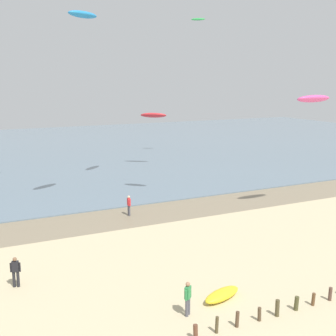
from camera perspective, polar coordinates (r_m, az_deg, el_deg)
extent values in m
cube|color=#84755B|center=(36.75, -8.86, -6.65)|extent=(120.00, 5.53, 0.01)
cube|color=slate|center=(72.85, -17.77, 1.85)|extent=(160.00, 70.00, 0.10)
cylinder|color=brown|center=(20.94, 3.50, -19.96)|extent=(0.22, 0.23, 0.69)
cylinder|color=#4B4029|center=(21.43, 6.18, -19.07)|extent=(0.18, 0.15, 0.78)
cylinder|color=brown|center=(21.99, 8.73, -18.34)|extent=(0.21, 0.18, 0.76)
cylinder|color=brown|center=(22.64, 11.46, -17.62)|extent=(0.19, 0.17, 0.68)
cylinder|color=#4B432A|center=(23.17, 13.63, -16.80)|extent=(0.21, 0.21, 0.83)
cylinder|color=#49482A|center=(23.95, 15.90, -16.10)|extent=(0.24, 0.24, 0.73)
cylinder|color=brown|center=(24.63, 17.87, -15.49)|extent=(0.19, 0.19, 0.67)
cylinder|color=brown|center=(25.38, 19.78, -14.73)|extent=(0.19, 0.20, 0.72)
cylinder|color=#4C4C56|center=(37.71, -4.90, -5.40)|extent=(0.16, 0.16, 0.88)
cylinder|color=#4C4C56|center=(37.91, -5.00, -5.31)|extent=(0.16, 0.16, 0.88)
cube|color=red|center=(37.61, -4.97, -4.27)|extent=(0.25, 0.38, 0.60)
sphere|color=beige|center=(37.50, -4.98, -3.65)|extent=(0.22, 0.22, 0.22)
cylinder|color=red|center=(37.40, -4.86, -4.44)|extent=(0.09, 0.09, 0.52)
cylinder|color=red|center=(37.84, -5.07, -4.25)|extent=(0.09, 0.09, 0.52)
cylinder|color=#232328|center=(26.64, -18.38, -13.16)|extent=(0.16, 0.16, 0.88)
cylinder|color=#232328|center=(26.68, -18.86, -13.15)|extent=(0.16, 0.16, 0.88)
cube|color=black|center=(26.37, -18.72, -11.69)|extent=(0.41, 0.32, 0.60)
sphere|color=brown|center=(26.22, -18.78, -10.84)|extent=(0.22, 0.22, 0.22)
cylinder|color=black|center=(26.35, -18.19, -11.80)|extent=(0.09, 0.09, 0.52)
cylinder|color=black|center=(26.44, -19.24, -11.78)|extent=(0.09, 0.09, 0.52)
cylinder|color=#4C4C56|center=(22.56, 2.39, -17.21)|extent=(0.16, 0.16, 0.88)
cylinder|color=#4C4C56|center=(22.74, 2.61, -16.97)|extent=(0.16, 0.16, 0.88)
cube|color=#338C4C|center=(22.31, 2.52, -15.42)|extent=(0.42, 0.40, 0.60)
sphere|color=#9E7051|center=(22.12, 2.53, -14.44)|extent=(0.22, 0.22, 0.22)
cylinder|color=#338C4C|center=(22.13, 2.27, -15.79)|extent=(0.09, 0.09, 0.52)
cylinder|color=#338C4C|center=(22.53, 2.76, -15.28)|extent=(0.09, 0.09, 0.52)
ellipsoid|color=yellow|center=(24.32, 6.82, -15.58)|extent=(2.60, 1.61, 0.49)
ellipsoid|color=green|center=(62.96, 3.82, 18.23)|extent=(1.91, 1.67, 0.47)
ellipsoid|color=red|center=(57.46, -1.86, 6.67)|extent=(3.39, 2.86, 0.91)
ellipsoid|color=#E54C99|center=(38.89, 17.88, 8.33)|extent=(3.44, 1.31, 0.87)
ellipsoid|color=#2384D1|center=(38.16, -10.70, 18.49)|extent=(3.23, 2.59, 0.58)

